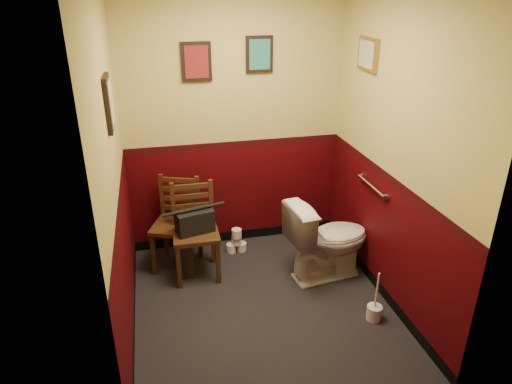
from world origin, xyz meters
TOP-DOWN VIEW (x-y plane):
  - floor at (0.00, 0.00)m, footprint 2.20×2.40m
  - wall_back at (0.00, 1.20)m, footprint 2.20×0.00m
  - wall_front at (0.00, -1.20)m, footprint 2.20×0.00m
  - wall_left at (-1.10, 0.00)m, footprint 0.00×2.40m
  - wall_right at (1.10, 0.00)m, footprint 0.00×2.40m
  - grab_bar at (1.07, 0.25)m, footprint 0.05×0.56m
  - framed_print_back_a at (-0.35, 1.18)m, footprint 0.28×0.04m
  - framed_print_back_b at (0.25, 1.18)m, footprint 0.26×0.04m
  - framed_print_left at (-1.08, 0.10)m, footprint 0.04×0.30m
  - framed_print_right at (1.08, 0.60)m, footprint 0.04×0.34m
  - toilet at (0.72, 0.33)m, footprint 0.86×0.55m
  - toilet_brush at (0.88, -0.38)m, footprint 0.13×0.13m
  - chair_left at (-0.66, 0.86)m, footprint 0.55×0.55m
  - chair_right at (-0.50, 0.67)m, footprint 0.43×0.43m
  - handbag at (-0.50, 0.63)m, footprint 0.37×0.25m
  - tp_stack at (-0.05, 0.95)m, footprint 0.22×0.13m

SIDE VIEW (x-z plane):
  - floor at x=0.00m, z-range 0.00..0.00m
  - toilet_brush at x=0.88m, z-range -0.16..0.31m
  - tp_stack at x=-0.05m, z-range -0.02..0.26m
  - toilet at x=0.72m, z-range 0.00..0.79m
  - chair_left at x=-0.66m, z-range 0.00..0.91m
  - chair_right at x=-0.50m, z-range 0.00..0.91m
  - handbag at x=-0.50m, z-range 0.46..0.71m
  - grab_bar at x=1.07m, z-range 0.92..0.98m
  - wall_back at x=0.00m, z-range 0.00..2.70m
  - wall_front at x=0.00m, z-range 0.00..2.70m
  - wall_left at x=-1.10m, z-range 0.00..2.70m
  - wall_right at x=1.10m, z-range 0.00..2.70m
  - framed_print_left at x=-1.08m, z-range 1.66..2.04m
  - framed_print_back_a at x=-0.35m, z-range 1.77..2.13m
  - framed_print_back_b at x=0.25m, z-range 1.83..2.17m
  - framed_print_right at x=1.08m, z-range 1.91..2.19m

